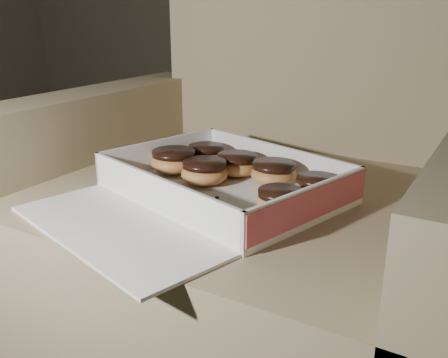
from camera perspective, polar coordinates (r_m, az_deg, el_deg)
armchair at (r=0.98m, az=3.91°, el=-6.23°), size 0.86×0.73×0.90m
bakery_box at (r=0.80m, az=-1.84°, el=-1.68°), size 0.46×0.50×0.06m
donut_a at (r=0.86m, az=5.70°, el=0.72°), size 0.08×0.08×0.04m
donut_b at (r=0.96m, az=-2.02°, el=2.84°), size 0.07×0.07×0.04m
donut_c at (r=0.86m, az=-2.25°, el=0.84°), size 0.08×0.08×0.04m
donut_d at (r=0.74m, az=6.43°, el=-2.45°), size 0.07×0.07×0.04m
donut_e at (r=0.92m, az=-5.77°, el=2.10°), size 0.08×0.08×0.04m
donut_f at (r=0.90m, az=1.48°, el=1.72°), size 0.08×0.08×0.04m
donut_g at (r=0.81m, az=10.54°, el=-0.85°), size 0.07×0.07×0.04m
crumb_a at (r=0.70m, az=-1.82°, el=-5.11°), size 0.01×0.01×0.00m
crumb_b at (r=0.79m, az=-0.80°, el=-2.12°), size 0.01×0.01×0.00m
crumb_c at (r=0.86m, az=-8.85°, el=-0.70°), size 0.01×0.01×0.00m
crumb_d at (r=0.80m, az=-5.55°, el=-2.03°), size 0.01×0.01×0.00m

